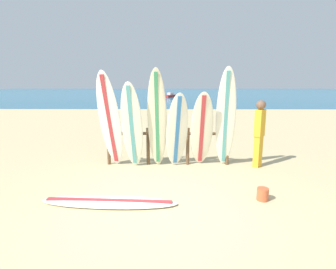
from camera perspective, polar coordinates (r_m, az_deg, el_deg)
name	(u,v)px	position (r m, az deg, el deg)	size (l,w,h in m)	color
ground_plane	(157,212)	(4.72, -2.36, -16.43)	(120.00, 120.00, 0.00)	#CCB784
ocean_water	(170,92)	(62.22, 0.40, 9.11)	(120.00, 80.00, 0.01)	#196B93
surfboard_rack	(168,141)	(7.06, -0.03, -1.49)	(3.31, 0.09, 1.01)	brown
surfboard_leaning_far_left	(110,121)	(6.80, -12.47, 2.93)	(0.70, 0.88, 2.49)	white
surfboard_leaning_left	(132,126)	(6.67, -7.81, 1.78)	(0.60, 0.68, 2.23)	silver
surfboard_leaning_center_left	(157,120)	(6.65, -2.38, 3.26)	(0.50, 0.67, 2.55)	beige
surfboard_leaning_center	(177,131)	(6.71, 1.98, 0.80)	(0.67, 0.70, 1.97)	white
surfboard_leaning_center_right	(202,130)	(6.79, 7.33, 0.97)	(0.58, 0.82, 1.99)	silver
surfboard_leaning_right	(226,119)	(6.82, 12.38, 3.34)	(0.59, 0.78, 2.58)	white
surfboard_lying_on_sand	(109,202)	(5.11, -12.67, -14.02)	(2.55, 0.68, 0.08)	white
beachgoer_standing	(259,131)	(7.20, 19.17, 0.76)	(0.32, 0.33, 1.75)	gold
small_boat_offshore	(170,96)	(41.29, 0.51, 8.44)	(2.04, 2.31, 0.71)	#B22D28
sand_bucket	(263,194)	(5.40, 19.82, -12.06)	(0.22, 0.22, 0.24)	#CC5933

